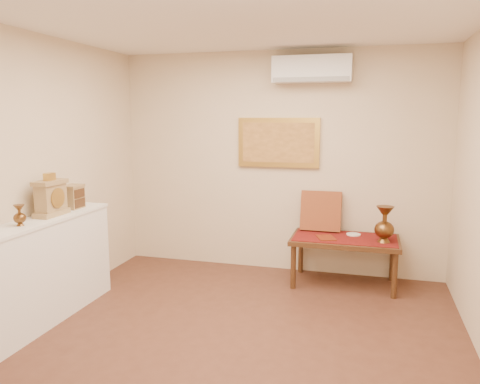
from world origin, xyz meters
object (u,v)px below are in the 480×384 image
(brass_urn_tall, at_px, (385,220))
(low_table, at_px, (345,243))
(mantel_clock, at_px, (51,198))
(wooden_chest, at_px, (73,197))
(display_ledge, at_px, (33,275))

(brass_urn_tall, bearing_deg, low_table, 167.29)
(mantel_clock, height_order, wooden_chest, mantel_clock)
(display_ledge, height_order, wooden_chest, wooden_chest)
(brass_urn_tall, xyz_separation_m, display_ledge, (-3.09, -1.79, -0.31))
(mantel_clock, relative_size, wooden_chest, 1.68)
(low_table, bearing_deg, display_ledge, -144.90)
(brass_urn_tall, relative_size, wooden_chest, 1.98)
(brass_urn_tall, relative_size, low_table, 0.40)
(display_ledge, xyz_separation_m, low_table, (2.67, 1.88, -0.01))
(brass_urn_tall, height_order, display_ledge, brass_urn_tall)
(brass_urn_tall, distance_m, display_ledge, 3.59)
(brass_urn_tall, bearing_deg, wooden_chest, -160.23)
(display_ledge, bearing_deg, brass_urn_tall, 29.99)
(display_ledge, height_order, low_table, display_ledge)
(display_ledge, distance_m, wooden_chest, 0.91)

